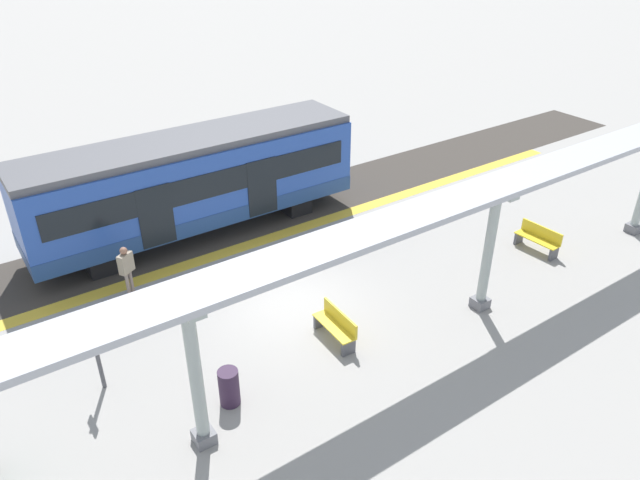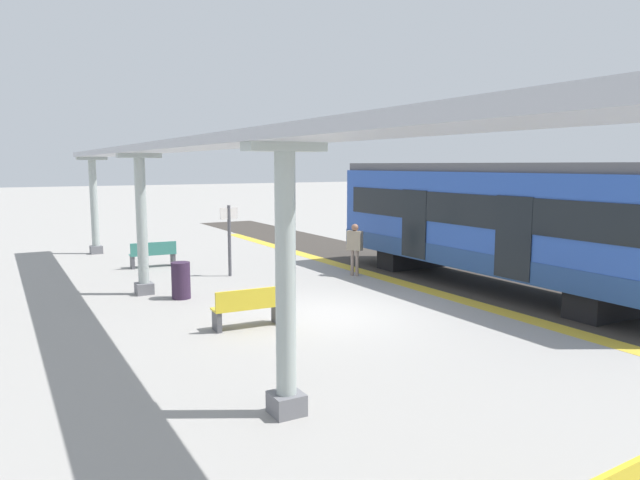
{
  "view_description": "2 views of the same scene",
  "coord_description": "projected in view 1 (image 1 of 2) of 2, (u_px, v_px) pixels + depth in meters",
  "views": [
    {
      "loc": [
        12.15,
        -7.32,
        10.17
      ],
      "look_at": [
        -0.06,
        1.13,
        1.66
      ],
      "focal_mm": 33.38,
      "sensor_mm": 36.0,
      "label": 1
    },
    {
      "loc": [
        6.72,
        11.24,
        3.44
      ],
      "look_at": [
        -0.71,
        -1.91,
        1.46
      ],
      "focal_mm": 32.53,
      "sensor_mm": 36.0,
      "label": 2
    }
  ],
  "objects": [
    {
      "name": "bench_near_end",
      "position": [
        336.0,
        326.0,
        15.63
      ],
      "size": [
        1.52,
        0.51,
        0.86
      ],
      "color": "gold",
      "rests_on": "ground"
    },
    {
      "name": "platform_info_sign",
      "position": [
        94.0,
        344.0,
        13.63
      ],
      "size": [
        0.56,
        0.1,
        2.2
      ],
      "color": "#4C4C51",
      "rests_on": "ground"
    },
    {
      "name": "ground_plane",
      "position": [
        289.0,
        301.0,
        17.34
      ],
      "size": [
        176.0,
        176.0,
        0.0
      ],
      "primitive_type": "plane",
      "color": "gray"
    },
    {
      "name": "passenger_waiting_near_edge",
      "position": [
        126.0,
        266.0,
        17.12
      ],
      "size": [
        0.43,
        0.51,
        1.62
      ],
      "color": "gray",
      "rests_on": "ground"
    },
    {
      "name": "trash_bin",
      "position": [
        229.0,
        387.0,
        13.61
      ],
      "size": [
        0.48,
        0.48,
        0.95
      ],
      "primitive_type": "cylinder",
      "color": "#312038",
      "rests_on": "ground"
    },
    {
      "name": "bench_far_end",
      "position": [
        538.0,
        239.0,
        19.64
      ],
      "size": [
        1.52,
        0.52,
        0.86
      ],
      "color": "gold",
      "rests_on": "ground"
    },
    {
      "name": "canopy_beam",
      "position": [
        362.0,
        235.0,
        13.0
      ],
      "size": [
        1.2,
        25.38,
        0.16
      ],
      "primitive_type": "cube",
      "color": "#A8AAB2",
      "rests_on": "canopy_pillar_nearest"
    },
    {
      "name": "tactile_edge_strip",
      "position": [
        233.0,
        250.0,
        19.86
      ],
      "size": [
        0.54,
        31.62,
        0.01
      ],
      "primitive_type": "cube",
      "color": "gold",
      "rests_on": "ground"
    },
    {
      "name": "canopy_pillar_second",
      "position": [
        196.0,
        376.0,
        11.9
      ],
      "size": [
        1.1,
        0.44,
        3.73
      ],
      "color": "slate",
      "rests_on": "ground"
    },
    {
      "name": "trackbed",
      "position": [
        209.0,
        228.0,
        21.2
      ],
      "size": [
        3.2,
        43.62,
        0.01
      ],
      "primitive_type": "cube",
      "color": "#38332D",
      "rests_on": "ground"
    },
    {
      "name": "canopy_pillar_third",
      "position": [
        488.0,
        250.0,
        16.15
      ],
      "size": [
        1.1,
        0.44,
        3.73
      ],
      "color": "slate",
      "rests_on": "ground"
    },
    {
      "name": "train_near_carriage",
      "position": [
        194.0,
        184.0,
        20.11
      ],
      "size": [
        2.65,
        11.31,
        3.48
      ],
      "color": "#264BA5",
      "rests_on": "ground"
    }
  ]
}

